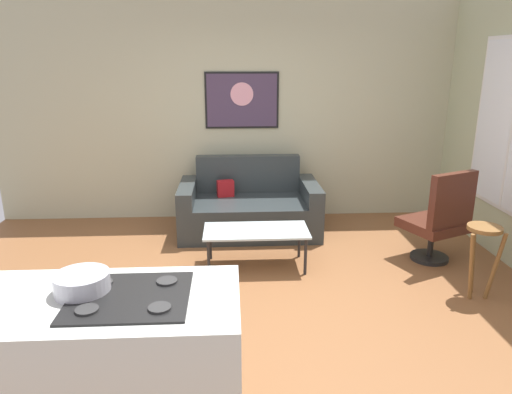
{
  "coord_description": "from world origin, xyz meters",
  "views": [
    {
      "loc": [
        -0.22,
        -3.64,
        2.05
      ],
      "look_at": [
        0.03,
        0.9,
        0.7
      ],
      "focal_mm": 33.13,
      "sensor_mm": 36.0,
      "label": 1
    }
  ],
  "objects_px": {
    "coffee_table": "(256,233)",
    "armchair": "(440,219)",
    "bar_stool": "(482,245)",
    "mixing_bowl": "(82,283)",
    "couch": "(249,209)",
    "wall_painting": "(242,100)"
  },
  "relations": [
    {
      "from": "armchair",
      "to": "wall_painting",
      "type": "height_order",
      "value": "wall_painting"
    },
    {
      "from": "bar_stool",
      "to": "mixing_bowl",
      "type": "relative_size",
      "value": 2.35
    },
    {
      "from": "couch",
      "to": "bar_stool",
      "type": "height_order",
      "value": "couch"
    },
    {
      "from": "coffee_table",
      "to": "mixing_bowl",
      "type": "relative_size",
      "value": 3.7
    },
    {
      "from": "couch",
      "to": "armchair",
      "type": "relative_size",
      "value": 1.68
    },
    {
      "from": "couch",
      "to": "mixing_bowl",
      "type": "xyz_separation_m",
      "value": [
        -0.98,
        -3.21,
        0.65
      ]
    },
    {
      "from": "coffee_table",
      "to": "wall_painting",
      "type": "distance_m",
      "value": 1.99
    },
    {
      "from": "bar_stool",
      "to": "wall_painting",
      "type": "distance_m",
      "value": 3.26
    },
    {
      "from": "armchair",
      "to": "mixing_bowl",
      "type": "distance_m",
      "value": 3.64
    },
    {
      "from": "mixing_bowl",
      "to": "armchair",
      "type": "bearing_deg",
      "value": 37.09
    },
    {
      "from": "coffee_table",
      "to": "wall_painting",
      "type": "height_order",
      "value": "wall_painting"
    },
    {
      "from": "couch",
      "to": "wall_painting",
      "type": "height_order",
      "value": "wall_painting"
    },
    {
      "from": "couch",
      "to": "mixing_bowl",
      "type": "relative_size",
      "value": 5.86
    },
    {
      "from": "couch",
      "to": "bar_stool",
      "type": "xyz_separation_m",
      "value": [
        1.95,
        -1.77,
        0.21
      ]
    },
    {
      "from": "couch",
      "to": "coffee_table",
      "type": "xyz_separation_m",
      "value": [
        0.03,
        -1.04,
        0.08
      ]
    },
    {
      "from": "coffee_table",
      "to": "armchair",
      "type": "bearing_deg",
      "value": 0.01
    },
    {
      "from": "mixing_bowl",
      "to": "wall_painting",
      "type": "bearing_deg",
      "value": 76.27
    },
    {
      "from": "coffee_table",
      "to": "bar_stool",
      "type": "height_order",
      "value": "bar_stool"
    },
    {
      "from": "armchair",
      "to": "coffee_table",
      "type": "bearing_deg",
      "value": -179.99
    },
    {
      "from": "couch",
      "to": "coffee_table",
      "type": "bearing_deg",
      "value": -88.39
    },
    {
      "from": "mixing_bowl",
      "to": "bar_stool",
      "type": "bearing_deg",
      "value": 26.16
    },
    {
      "from": "armchair",
      "to": "bar_stool",
      "type": "distance_m",
      "value": 0.74
    }
  ]
}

